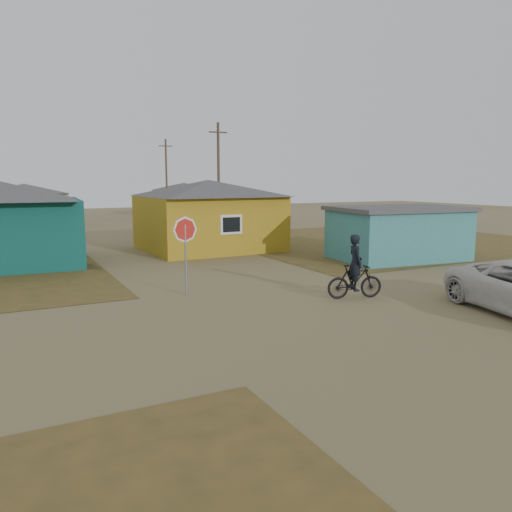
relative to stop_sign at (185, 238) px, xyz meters
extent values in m
plane|color=olive|center=(2.45, -3.79, -1.96)|extent=(120.00, 120.00, 0.00)
cube|color=brown|center=(16.45, 9.21, -1.95)|extent=(20.00, 18.00, 0.00)
cube|color=#A88619|center=(4.95, 10.21, -0.46)|extent=(7.21, 6.24, 3.00)
pyramid|color=#3C3B3E|center=(4.95, 10.21, 1.49)|extent=(7.72, 6.76, 0.90)
cube|color=silver|center=(4.95, 7.18, -0.31)|extent=(1.20, 0.06, 1.00)
cube|color=black|center=(4.95, 7.15, -0.31)|extent=(0.95, 0.04, 0.75)
cube|color=teal|center=(11.95, 2.71, -0.76)|extent=(6.39, 4.61, 2.40)
cube|color=#3C3B3E|center=(11.95, 2.71, 0.54)|extent=(6.71, 4.93, 0.20)
cube|color=#A7B198|center=(-3.55, 30.21, -0.56)|extent=(6.49, 5.60, 2.80)
pyramid|color=#3C3B3E|center=(-3.55, 30.21, 1.24)|extent=(7.04, 6.15, 0.80)
cube|color=tan|center=(12.45, 36.21, -0.56)|extent=(6.41, 5.50, 2.80)
pyramid|color=#3C3B3E|center=(12.45, 36.21, 1.24)|extent=(6.95, 6.05, 0.80)
cylinder|color=#4B3B2D|center=(8.95, 18.21, 2.04)|extent=(0.20, 0.20, 8.00)
cube|color=#4B3B2D|center=(8.95, 18.21, 5.34)|extent=(1.40, 0.10, 0.10)
cylinder|color=#4B3B2D|center=(9.95, 34.21, 2.04)|extent=(0.20, 0.20, 8.00)
cube|color=#4B3B2D|center=(9.95, 34.21, 5.34)|extent=(1.40, 0.10, 0.10)
cylinder|color=gray|center=(0.00, 0.00, -0.75)|extent=(0.07, 0.07, 2.41)
imported|color=black|center=(4.82, -2.97, -1.39)|extent=(1.96, 1.04, 1.13)
imported|color=black|center=(4.82, -2.97, -0.76)|extent=(0.62, 0.78, 1.86)
camera|label=1|loc=(-5.48, -15.87, 1.93)|focal=35.00mm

